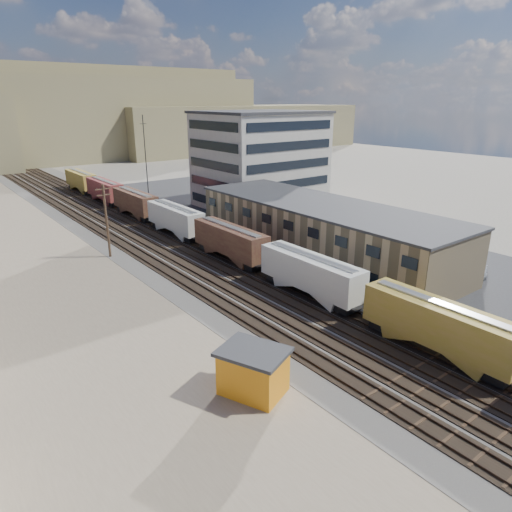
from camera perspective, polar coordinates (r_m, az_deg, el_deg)
ground at (r=39.51m, az=18.90°, el=-13.46°), size 300.00×300.00×0.00m
ballast_bed at (r=75.97m, az=-13.92°, el=2.78°), size 18.00×200.00×0.06m
dirt_yard at (r=61.37m, az=-27.07°, el=-2.71°), size 24.00×180.00×0.03m
asphalt_lot at (r=75.82m, az=6.31°, el=3.19°), size 26.00×120.00×0.04m
rail_tracks at (r=75.74m, az=-14.30°, el=2.77°), size 11.40×200.00×0.24m
freight_train at (r=66.88m, az=-6.97°, el=3.48°), size 3.00×119.74×4.46m
warehouse at (r=63.26m, az=8.12°, el=3.34°), size 12.40×40.40×7.25m
office_tower at (r=92.61m, az=0.48°, el=12.02°), size 22.60×18.60×18.45m
utility_pole_north at (r=64.43m, az=-18.19°, el=4.37°), size 2.20×0.32×10.00m
radio_mast at (r=85.49m, az=-13.54°, el=10.83°), size 1.20×0.16×18.00m
maintenance_shed at (r=34.23m, az=-0.36°, el=-14.16°), size 5.28×5.87×3.52m
parked_car_silver at (r=62.40m, az=26.03°, el=-1.50°), size 5.46×3.99×1.47m
parked_car_blue at (r=89.83m, az=0.73°, el=6.30°), size 6.13×4.96×1.55m
parked_car_far at (r=85.32m, az=9.37°, el=5.32°), size 2.66×4.43×1.41m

